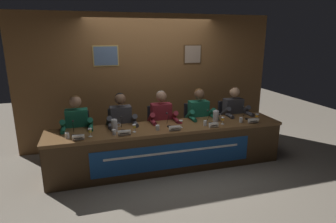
% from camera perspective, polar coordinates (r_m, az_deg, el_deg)
% --- Properties ---
extents(ground_plane, '(12.00, 12.00, 0.00)m').
position_cam_1_polar(ground_plane, '(4.93, 0.00, -10.99)').
color(ground_plane, gray).
extents(wall_back_panelled, '(5.12, 0.14, 2.60)m').
position_cam_1_polar(wall_back_panelled, '(5.69, -3.56, 6.33)').
color(wall_back_panelled, brown).
rests_on(wall_back_panelled, ground_plane).
extents(conference_table, '(3.92, 0.74, 0.72)m').
position_cam_1_polar(conference_table, '(4.63, 0.40, -6.00)').
color(conference_table, brown).
rests_on(conference_table, ground_plane).
extents(chair_far_left, '(0.44, 0.44, 0.92)m').
position_cam_1_polar(chair_far_left, '(5.10, -17.73, -5.34)').
color(chair_far_left, black).
rests_on(chair_far_left, ground_plane).
extents(panelist_far_left, '(0.51, 0.48, 1.24)m').
position_cam_1_polar(panelist_far_left, '(4.82, -18.02, -3.06)').
color(panelist_far_left, black).
rests_on(panelist_far_left, ground_plane).
extents(nameplate_far_left, '(0.17, 0.06, 0.08)m').
position_cam_1_polar(nameplate_far_left, '(4.22, -17.86, -5.11)').
color(nameplate_far_left, white).
rests_on(nameplate_far_left, conference_table).
extents(juice_glass_far_left, '(0.06, 0.06, 0.12)m').
position_cam_1_polar(juice_glass_far_left, '(4.31, -15.65, -3.86)').
color(juice_glass_far_left, white).
rests_on(juice_glass_far_left, conference_table).
extents(water_cup_far_left, '(0.06, 0.06, 0.08)m').
position_cam_1_polar(water_cup_far_left, '(4.35, -19.90, -4.69)').
color(water_cup_far_left, silver).
rests_on(water_cup_far_left, conference_table).
extents(microphone_far_left, '(0.06, 0.17, 0.22)m').
position_cam_1_polar(microphone_far_left, '(4.43, -18.75, -3.74)').
color(microphone_far_left, black).
rests_on(microphone_far_left, conference_table).
extents(chair_left, '(0.44, 0.44, 0.92)m').
position_cam_1_polar(chair_left, '(5.13, -9.60, -4.72)').
color(chair_left, black).
rests_on(chair_left, ground_plane).
extents(panelist_left, '(0.51, 0.48, 1.24)m').
position_cam_1_polar(panelist_left, '(4.85, -9.45, -2.41)').
color(panelist_left, black).
rests_on(panelist_left, ground_plane).
extents(nameplate_left, '(0.19, 0.06, 0.08)m').
position_cam_1_polar(nameplate_left, '(4.25, -8.89, -4.36)').
color(nameplate_left, white).
rests_on(nameplate_left, conference_table).
extents(juice_glass_left, '(0.06, 0.06, 0.12)m').
position_cam_1_polar(juice_glass_left, '(4.38, -6.93, -3.10)').
color(juice_glass_left, white).
rests_on(juice_glass_left, conference_table).
extents(water_cup_left, '(0.06, 0.06, 0.08)m').
position_cam_1_polar(water_cup_left, '(4.31, -10.97, -4.21)').
color(water_cup_left, silver).
rests_on(water_cup_left, conference_table).
extents(microphone_left, '(0.06, 0.17, 0.22)m').
position_cam_1_polar(microphone_left, '(4.48, -9.38, -2.92)').
color(microphone_left, black).
rests_on(microphone_left, conference_table).
extents(chair_center, '(0.44, 0.44, 0.92)m').
position_cam_1_polar(chair_center, '(5.25, -1.72, -4.02)').
color(chair_center, black).
rests_on(chair_center, ground_plane).
extents(panelist_center, '(0.51, 0.48, 1.24)m').
position_cam_1_polar(panelist_center, '(4.98, -1.15, -1.73)').
color(panelist_center, black).
rests_on(panelist_center, ground_plane).
extents(nameplate_center, '(0.19, 0.06, 0.08)m').
position_cam_1_polar(nameplate_center, '(4.41, 1.44, -3.48)').
color(nameplate_center, white).
rests_on(nameplate_center, conference_table).
extents(juice_glass_center, '(0.06, 0.06, 0.12)m').
position_cam_1_polar(juice_glass_center, '(4.56, 2.67, -2.26)').
color(juice_glass_center, white).
rests_on(juice_glass_center, conference_table).
extents(water_cup_center, '(0.06, 0.06, 0.08)m').
position_cam_1_polar(water_cup_center, '(4.44, -2.14, -3.36)').
color(water_cup_center, silver).
rests_on(water_cup_center, conference_table).
extents(microphone_center, '(0.06, 0.17, 0.22)m').
position_cam_1_polar(microphone_center, '(4.62, 0.06, -2.15)').
color(microphone_center, black).
rests_on(microphone_center, conference_table).
extents(chair_right, '(0.44, 0.44, 0.92)m').
position_cam_1_polar(chair_right, '(5.47, 5.66, -3.30)').
color(chair_right, black).
rests_on(chair_right, ground_plane).
extents(panelist_right, '(0.51, 0.48, 1.24)m').
position_cam_1_polar(panelist_right, '(5.21, 6.56, -1.07)').
color(panelist_right, black).
rests_on(panelist_right, ground_plane).
extents(nameplate_right, '(0.16, 0.06, 0.08)m').
position_cam_1_polar(nameplate_right, '(4.63, 9.36, -2.76)').
color(nameplate_right, white).
rests_on(nameplate_right, conference_table).
extents(juice_glass_right, '(0.06, 0.06, 0.12)m').
position_cam_1_polar(juice_glass_right, '(4.82, 11.13, -1.56)').
color(juice_glass_right, white).
rests_on(juice_glass_right, conference_table).
extents(water_cup_right, '(0.06, 0.06, 0.08)m').
position_cam_1_polar(water_cup_right, '(4.71, 7.60, -2.42)').
color(water_cup_right, silver).
rests_on(water_cup_right, conference_table).
extents(microphone_right, '(0.06, 0.17, 0.22)m').
position_cam_1_polar(microphone_right, '(4.84, 8.45, -1.50)').
color(microphone_right, black).
rests_on(microphone_right, conference_table).
extents(chair_far_right, '(0.44, 0.44, 0.92)m').
position_cam_1_polar(chair_far_right, '(5.77, 12.36, -2.59)').
color(chair_far_right, black).
rests_on(chair_far_right, ground_plane).
extents(panelist_far_right, '(0.51, 0.48, 1.24)m').
position_cam_1_polar(panelist_far_right, '(5.53, 13.50, -0.45)').
color(panelist_far_right, black).
rests_on(panelist_far_right, ground_plane).
extents(nameplate_far_right, '(0.19, 0.06, 0.08)m').
position_cam_1_polar(nameplate_far_right, '(5.02, 17.05, -1.84)').
color(nameplate_far_right, white).
rests_on(nameplate_far_right, conference_table).
extents(juice_glass_far_right, '(0.06, 0.06, 0.12)m').
position_cam_1_polar(juice_glass_far_right, '(5.17, 17.72, -0.88)').
color(juice_glass_far_right, white).
rests_on(juice_glass_far_right, conference_table).
extents(water_cup_far_right, '(0.06, 0.06, 0.08)m').
position_cam_1_polar(water_cup_far_right, '(5.01, 14.68, -1.72)').
color(water_cup_far_right, silver).
rests_on(water_cup_far_right, conference_table).
extents(microphone_far_right, '(0.06, 0.17, 0.22)m').
position_cam_1_polar(microphone_far_right, '(5.23, 15.61, -0.64)').
color(microphone_far_right, black).
rests_on(microphone_far_right, conference_table).
extents(water_pitcher_left_side, '(0.15, 0.10, 0.21)m').
position_cam_1_polar(water_pitcher_left_side, '(4.46, -10.90, -2.81)').
color(water_pitcher_left_side, silver).
rests_on(water_pitcher_left_side, conference_table).
extents(water_pitcher_right_side, '(0.15, 0.10, 0.21)m').
position_cam_1_polar(water_pitcher_right_side, '(4.96, 9.75, -0.90)').
color(water_pitcher_right_side, silver).
rests_on(water_pitcher_right_side, conference_table).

